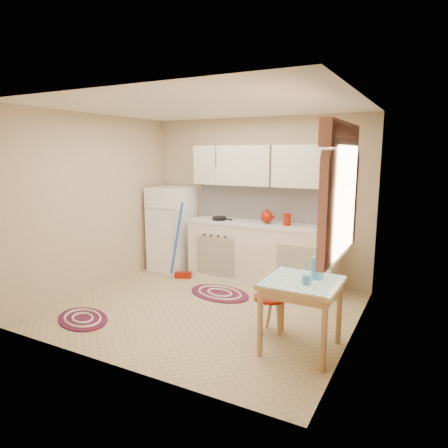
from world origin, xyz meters
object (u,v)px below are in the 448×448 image
Objects in this scene: base_cabinets at (261,254)px; table at (301,316)px; stool at (270,315)px; fridge at (172,229)px.

base_cabinets reaches higher than table.
table is at bearing -26.61° from stool.
fridge is 1.94× the size of table.
fridge is 1.62m from base_cabinets.
base_cabinets is (1.60, 0.05, -0.26)m from fridge.
fridge is 0.62× the size of base_cabinets.
fridge reaches higher than table.
fridge is at bearing 147.29° from stool.
stool is at bearing 153.39° from table.
fridge reaches higher than base_cabinets.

